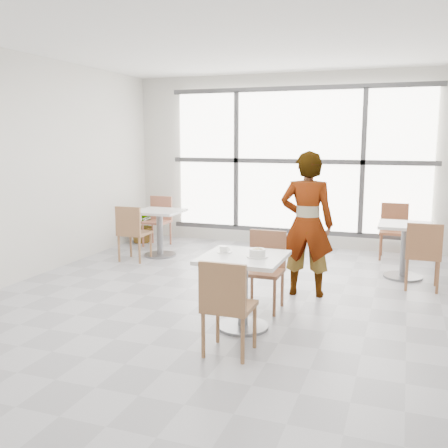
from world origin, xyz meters
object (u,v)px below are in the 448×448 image
(chair_near, at_px, (226,302))
(bg_table_right, at_px, (405,243))
(main_table, at_px, (243,278))
(bg_table_left, at_px, (160,226))
(oatmeal_bowl, at_px, (257,253))
(bg_chair_right_near, at_px, (423,252))
(chair_far, at_px, (265,264))
(person, at_px, (307,224))
(coffee_cup, at_px, (224,250))
(plant_left, at_px, (143,224))
(bg_chair_left_far, at_px, (159,217))
(bg_chair_left_near, at_px, (132,230))
(bg_chair_right_far, at_px, (394,227))

(chair_near, distance_m, bg_table_right, 3.53)
(main_table, relative_size, bg_table_left, 1.07)
(main_table, height_order, oatmeal_bowl, oatmeal_bowl)
(main_table, xyz_separation_m, bg_chair_right_near, (1.73, 1.98, -0.02))
(oatmeal_bowl, xyz_separation_m, bg_table_right, (1.36, 2.55, -0.31))
(chair_far, xyz_separation_m, person, (0.35, 0.62, 0.38))
(person, bearing_deg, bg_table_left, -30.93)
(coffee_cup, distance_m, bg_table_left, 3.25)
(coffee_cup, relative_size, plant_left, 0.23)
(person, height_order, bg_chair_left_far, person)
(chair_near, relative_size, bg_table_right, 1.16)
(oatmeal_bowl, bearing_deg, main_table, 173.68)
(main_table, bearing_deg, bg_table_right, 59.25)
(bg_table_right, xyz_separation_m, bg_chair_right_near, (0.22, -0.54, 0.01))
(bg_chair_left_near, bearing_deg, person, 164.65)
(bg_table_left, bearing_deg, coffee_cup, -51.45)
(chair_near, distance_m, bg_table_left, 4.01)
(main_table, xyz_separation_m, coffee_cup, (-0.22, 0.05, 0.26))
(chair_near, distance_m, oatmeal_bowl, 0.75)
(person, bearing_deg, bg_chair_right_far, -116.60)
(chair_near, distance_m, plant_left, 5.16)
(bg_table_left, relative_size, bg_chair_left_near, 0.86)
(bg_chair_right_near, bearing_deg, chair_near, 58.31)
(chair_far, bearing_deg, bg_chair_right_far, 66.85)
(chair_far, height_order, bg_chair_left_far, same)
(main_table, height_order, plant_left, main_table)
(chair_far, relative_size, bg_chair_left_near, 1.00)
(bg_table_right, relative_size, bg_chair_left_near, 0.86)
(coffee_cup, height_order, person, person)
(bg_table_right, distance_m, bg_chair_right_far, 1.20)
(bg_chair_left_far, distance_m, bg_chair_right_far, 3.99)
(bg_table_right, height_order, bg_chair_right_far, bg_chair_right_far)
(person, height_order, bg_chair_left_near, person)
(coffee_cup, relative_size, bg_table_left, 0.21)
(main_table, xyz_separation_m, bg_chair_right_far, (1.33, 3.72, -0.02))
(chair_near, distance_m, chair_far, 1.39)
(bg_table_left, distance_m, bg_table_right, 3.74)
(main_table, height_order, bg_chair_left_far, bg_chair_left_far)
(bg_table_right, bearing_deg, person, -132.63)
(chair_far, distance_m, bg_table_left, 2.96)
(person, bearing_deg, chair_far, 55.76)
(person, relative_size, bg_table_left, 2.34)
(chair_near, bearing_deg, chair_far, -88.64)
(bg_table_right, bearing_deg, chair_near, -113.96)
(bg_chair_left_far, bearing_deg, coffee_cup, -53.66)
(bg_table_right, height_order, bg_chair_left_far, bg_chair_left_far)
(main_table, bearing_deg, bg_chair_left_near, 139.70)
(main_table, relative_size, bg_chair_right_far, 0.92)
(coffee_cup, height_order, bg_chair_right_near, bg_chair_right_near)
(chair_far, bearing_deg, main_table, -93.11)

